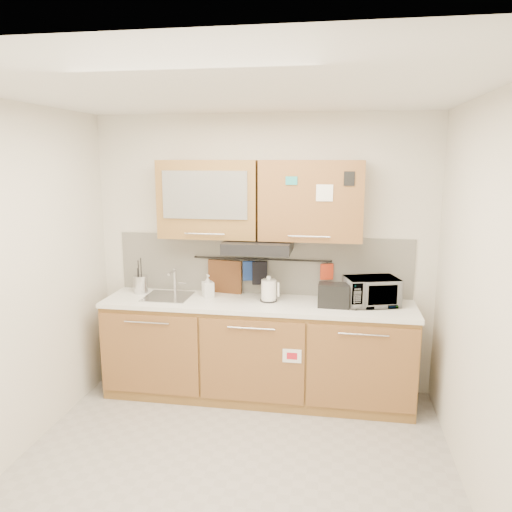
% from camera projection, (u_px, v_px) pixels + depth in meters
% --- Properties ---
extents(floor, '(3.20, 3.20, 0.00)m').
position_uv_depth(floor, '(230.00, 473.00, 3.54)').
color(floor, '#9E9993').
rests_on(floor, ground).
extents(ceiling, '(3.20, 3.20, 0.00)m').
position_uv_depth(ceiling, '(226.00, 91.00, 3.03)').
color(ceiling, white).
rests_on(ceiling, wall_back).
extents(wall_back, '(3.20, 0.00, 3.20)m').
position_uv_depth(wall_back, '(262.00, 254.00, 4.74)').
color(wall_back, silver).
rests_on(wall_back, ground).
extents(wall_left, '(0.00, 3.00, 3.00)m').
position_uv_depth(wall_left, '(9.00, 287.00, 3.54)').
color(wall_left, silver).
rests_on(wall_left, ground).
extents(wall_right, '(0.00, 3.00, 3.00)m').
position_uv_depth(wall_right, '(485.00, 309.00, 3.03)').
color(wall_right, silver).
rests_on(wall_right, ground).
extents(base_cabinet, '(2.80, 0.64, 0.88)m').
position_uv_depth(base_cabinet, '(257.00, 355.00, 4.61)').
color(base_cabinet, olive).
rests_on(base_cabinet, floor).
extents(countertop, '(2.82, 0.62, 0.04)m').
position_uv_depth(countertop, '(257.00, 304.00, 4.52)').
color(countertop, white).
rests_on(countertop, base_cabinet).
extents(backsplash, '(2.80, 0.02, 0.56)m').
position_uv_depth(backsplash, '(262.00, 265.00, 4.75)').
color(backsplash, silver).
rests_on(backsplash, countertop).
extents(upper_cabinets, '(1.82, 0.37, 0.70)m').
position_uv_depth(upper_cabinets, '(259.00, 200.00, 4.46)').
color(upper_cabinets, olive).
rests_on(upper_cabinets, wall_back).
extents(range_hood, '(0.60, 0.46, 0.10)m').
position_uv_depth(range_hood, '(258.00, 246.00, 4.47)').
color(range_hood, black).
rests_on(range_hood, upper_cabinets).
extents(sink, '(0.42, 0.40, 0.26)m').
position_uv_depth(sink, '(168.00, 296.00, 4.66)').
color(sink, silver).
rests_on(sink, countertop).
extents(utensil_rail, '(1.30, 0.02, 0.02)m').
position_uv_depth(utensil_rail, '(262.00, 259.00, 4.70)').
color(utensil_rail, black).
rests_on(utensil_rail, backsplash).
extents(utensil_crock, '(0.15, 0.15, 0.34)m').
position_uv_depth(utensil_crock, '(141.00, 284.00, 4.79)').
color(utensil_crock, silver).
rests_on(utensil_crock, countertop).
extents(kettle, '(0.18, 0.16, 0.24)m').
position_uv_depth(kettle, '(269.00, 291.00, 4.51)').
color(kettle, white).
rests_on(kettle, countertop).
extents(toaster, '(0.27, 0.17, 0.21)m').
position_uv_depth(toaster, '(334.00, 295.00, 4.34)').
color(toaster, black).
rests_on(toaster, countertop).
extents(microwave, '(0.52, 0.42, 0.25)m').
position_uv_depth(microwave, '(371.00, 292.00, 4.38)').
color(microwave, '#999999').
rests_on(microwave, countertop).
extents(soap_bottle, '(0.13, 0.13, 0.21)m').
position_uv_depth(soap_bottle, '(208.00, 286.00, 4.65)').
color(soap_bottle, '#999999').
rests_on(soap_bottle, countertop).
extents(cutting_board, '(0.33, 0.08, 0.41)m').
position_uv_depth(cutting_board, '(225.00, 281.00, 4.78)').
color(cutting_board, brown).
rests_on(cutting_board, utensil_rail).
extents(oven_mitt, '(0.11, 0.05, 0.19)m').
position_uv_depth(oven_mitt, '(249.00, 271.00, 4.72)').
color(oven_mitt, navy).
rests_on(oven_mitt, utensil_rail).
extents(dark_pouch, '(0.15, 0.07, 0.22)m').
position_uv_depth(dark_pouch, '(260.00, 273.00, 4.71)').
color(dark_pouch, black).
rests_on(dark_pouch, utensil_rail).
extents(pot_holder, '(0.12, 0.06, 0.15)m').
position_uv_depth(pot_holder, '(327.00, 272.00, 4.60)').
color(pot_holder, '#BA3418').
rests_on(pot_holder, utensil_rail).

